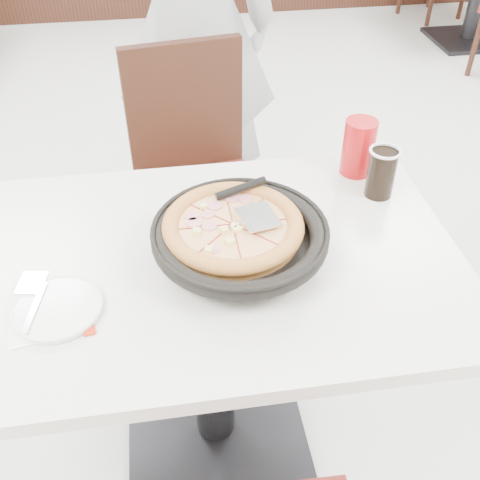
{
  "coord_description": "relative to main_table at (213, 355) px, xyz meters",
  "views": [
    {
      "loc": [
        -0.33,
        -1.55,
        1.63
      ],
      "look_at": [
        -0.18,
        -0.56,
        0.8
      ],
      "focal_mm": 42.0,
      "sensor_mm": 36.0,
      "label": 1
    }
  ],
  "objects": [
    {
      "name": "main_table",
      "position": [
        0.0,
        0.0,
        0.0
      ],
      "size": [
        1.23,
        0.85,
        0.75
      ],
      "primitive_type": null,
      "rotation": [
        0.0,
        0.0,
        0.04
      ],
      "color": "silver",
      "rests_on": "floor"
    },
    {
      "name": "fork",
      "position": [
        -0.38,
        -0.13,
        0.39
      ],
      "size": [
        0.04,
        0.15,
        0.0
      ],
      "primitive_type": "cube",
      "rotation": [
        0.0,
        0.0,
        -0.17
      ],
      "color": "silver",
      "rests_on": "side_plate"
    },
    {
      "name": "chair_far",
      "position": [
        0.04,
        0.66,
        0.1
      ],
      "size": [
        0.48,
        0.48,
        0.95
      ],
      "primitive_type": null,
      "rotation": [
        0.0,
        0.0,
        3.3
      ],
      "color": "black",
      "rests_on": "floor"
    },
    {
      "name": "pizza",
      "position": [
        0.06,
        0.01,
        0.44
      ],
      "size": [
        0.32,
        0.32,
        0.02
      ],
      "primitive_type": "cylinder",
      "rotation": [
        0.0,
        0.0,
        0.04
      ],
      "color": "#BB7B3C",
      "rests_on": "pizza_pan"
    },
    {
      "name": "napkin",
      "position": [
        -0.35,
        -0.13,
        0.38
      ],
      "size": [
        0.19,
        0.19,
        0.0
      ],
      "primitive_type": "cube",
      "rotation": [
        0.0,
        0.0,
        0.18
      ],
      "color": "white",
      "rests_on": "main_table"
    },
    {
      "name": "pizza_pan",
      "position": [
        0.08,
        -0.02,
        0.42
      ],
      "size": [
        0.35,
        0.35,
        0.01
      ],
      "primitive_type": "cylinder",
      "rotation": [
        0.0,
        0.0,
        0.04
      ],
      "color": "black",
      "rests_on": "trivet"
    },
    {
      "name": "cola_glass",
      "position": [
        0.48,
        0.18,
        0.44
      ],
      "size": [
        0.08,
        0.08,
        0.13
      ],
      "primitive_type": "cylinder",
      "rotation": [
        0.0,
        0.0,
        0.04
      ],
      "color": "black",
      "rests_on": "main_table"
    },
    {
      "name": "diner_person",
      "position": [
        0.07,
        1.17,
        0.53
      ],
      "size": [
        0.72,
        0.53,
        1.8
      ],
      "primitive_type": "imported",
      "rotation": [
        0.0,
        0.0,
        2.99
      ],
      "color": "#9F9FA4",
      "rests_on": "floor"
    },
    {
      "name": "red_cup",
      "position": [
        0.46,
        0.3,
        0.45
      ],
      "size": [
        0.09,
        0.09,
        0.16
      ],
      "primitive_type": "cylinder",
      "rotation": [
        0.0,
        0.0,
        0.04
      ],
      "color": "#AD0E10",
      "rests_on": "main_table"
    },
    {
      "name": "trivet",
      "position": [
        0.12,
        0.03,
        0.39
      ],
      "size": [
        0.12,
        0.12,
        0.04
      ],
      "primitive_type": "cylinder",
      "rotation": [
        0.0,
        0.0,
        0.04
      ],
      "color": "black",
      "rests_on": "main_table"
    },
    {
      "name": "floor",
      "position": [
        0.26,
        0.55,
        -0.38
      ],
      "size": [
        7.0,
        7.0,
        0.0
      ],
      "primitive_type": "plane",
      "color": "#A7A7A3",
      "rests_on": "ground"
    },
    {
      "name": "pizza_server",
      "position": [
        0.12,
        0.01,
        0.47
      ],
      "size": [
        0.1,
        0.12,
        0.0
      ],
      "primitive_type": "cube",
      "rotation": [
        0.0,
        0.0,
        0.22
      ],
      "color": "silver",
      "rests_on": "pizza"
    },
    {
      "name": "side_plate",
      "position": [
        -0.33,
        -0.13,
        0.38
      ],
      "size": [
        0.2,
        0.2,
        0.01
      ],
      "primitive_type": "cylinder",
      "rotation": [
        0.0,
        0.0,
        0.04
      ],
      "color": "white",
      "rests_on": "napkin"
    }
  ]
}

